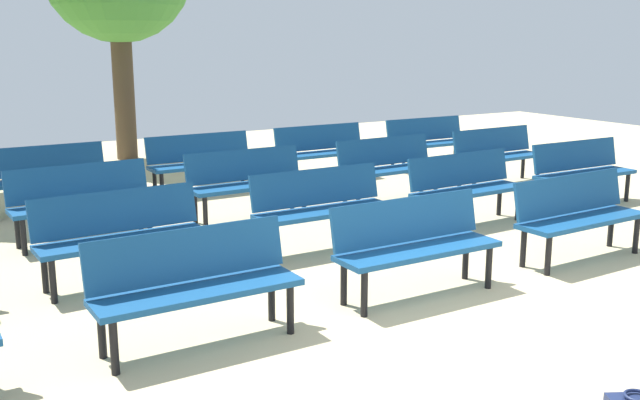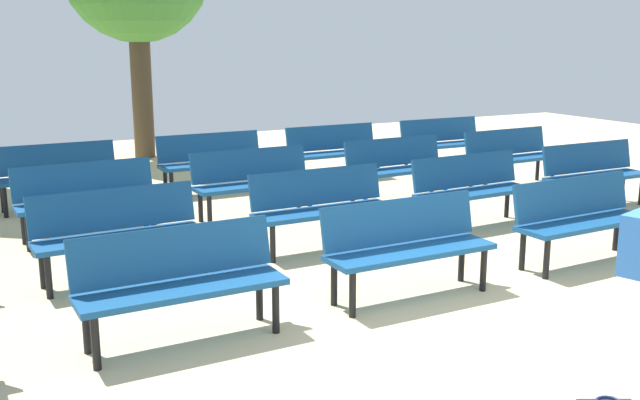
{
  "view_description": "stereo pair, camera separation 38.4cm",
  "coord_description": "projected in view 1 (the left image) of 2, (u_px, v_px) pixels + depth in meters",
  "views": [
    {
      "loc": [
        -4.05,
        -3.5,
        2.33
      ],
      "look_at": [
        0.0,
        3.29,
        0.55
      ],
      "focal_mm": 41.49,
      "sensor_mm": 36.0,
      "label": 1
    },
    {
      "loc": [
        -3.72,
        -3.69,
        2.33
      ],
      "look_at": [
        0.0,
        3.29,
        0.55
      ],
      "focal_mm": 41.49,
      "sensor_mm": 36.0,
      "label": 2
    }
  ],
  "objects": [
    {
      "name": "bench_r0_c1",
      "position": [
        194.0,
        280.0,
        5.62
      ],
      "size": [
        1.6,
        0.49,
        0.87
      ],
      "rotation": [
        0.0,
        0.0,
        0.01
      ],
      "color": "navy",
      "rests_on": "ground_plane"
    },
    {
      "name": "bench_r0_c3",
      "position": [
        578.0,
        212.0,
        7.75
      ],
      "size": [
        1.61,
        0.53,
        0.87
      ],
      "rotation": [
        0.0,
        0.0,
        0.03
      ],
      "color": "navy",
      "rests_on": "ground_plane"
    },
    {
      "name": "bench_r1_c1",
      "position": [
        121.0,
        231.0,
        6.99
      ],
      "size": [
        1.61,
        0.52,
        0.87
      ],
      "rotation": [
        0.0,
        0.0,
        0.03
      ],
      "color": "navy",
      "rests_on": "ground_plane"
    },
    {
      "name": "bench_r3_c3",
      "position": [
        322.0,
        149.0,
        12.03
      ],
      "size": [
        1.6,
        0.48,
        0.87
      ],
      "rotation": [
        0.0,
        0.0,
        0.0
      ],
      "color": "navy",
      "rests_on": "ground_plane"
    },
    {
      "name": "ground_plane",
      "position": [
        547.0,
        356.0,
        5.47
      ],
      "size": [
        25.8,
        25.8,
        0.0
      ],
      "primitive_type": "plane",
      "color": "#CCB789"
    },
    {
      "name": "bench_r3_c1",
      "position": [
        46.0,
        174.0,
        9.83
      ],
      "size": [
        1.6,
        0.49,
        0.87
      ],
      "rotation": [
        0.0,
        0.0,
        -0.0
      ],
      "color": "navy",
      "rests_on": "ground_plane"
    },
    {
      "name": "bench_r0_c2",
      "position": [
        414.0,
        241.0,
        6.67
      ],
      "size": [
        1.6,
        0.49,
        0.87
      ],
      "rotation": [
        0.0,
        0.0,
        -0.0
      ],
      "color": "navy",
      "rests_on": "ground_plane"
    },
    {
      "name": "bench_r2_c3",
      "position": [
        389.0,
        164.0,
        10.6
      ],
      "size": [
        1.62,
        0.53,
        0.87
      ],
      "rotation": [
        0.0,
        0.0,
        0.03
      ],
      "color": "navy",
      "rests_on": "ground_plane"
    },
    {
      "name": "bench_r1_c3",
      "position": [
        466.0,
        184.0,
        9.17
      ],
      "size": [
        1.62,
        0.54,
        0.87
      ],
      "rotation": [
        0.0,
        0.0,
        0.04
      ],
      "color": "navy",
      "rests_on": "ground_plane"
    },
    {
      "name": "bench_r2_c2",
      "position": [
        248.0,
        179.0,
        9.49
      ],
      "size": [
        1.61,
        0.51,
        0.87
      ],
      "rotation": [
        0.0,
        0.0,
        0.02
      ],
      "color": "navy",
      "rests_on": "ground_plane"
    },
    {
      "name": "bench_r3_c2",
      "position": [
        201.0,
        160.0,
        10.97
      ],
      "size": [
        1.6,
        0.49,
        0.87
      ],
      "rotation": [
        0.0,
        0.0,
        -0.01
      ],
      "color": "navy",
      "rests_on": "ground_plane"
    },
    {
      "name": "bench_r2_c1",
      "position": [
        82.0,
        198.0,
        8.4
      ],
      "size": [
        1.61,
        0.53,
        0.87
      ],
      "rotation": [
        0.0,
        0.0,
        0.03
      ],
      "color": "navy",
      "rests_on": "ground_plane"
    },
    {
      "name": "bench_r1_c4",
      "position": [
        581.0,
        168.0,
        10.26
      ],
      "size": [
        1.6,
        0.5,
        0.87
      ],
      "rotation": [
        0.0,
        0.0,
        -0.01
      ],
      "color": "navy",
      "rests_on": "ground_plane"
    },
    {
      "name": "bench_r1_c2",
      "position": [
        321.0,
        204.0,
        8.12
      ],
      "size": [
        1.6,
        0.49,
        0.87
      ],
      "rotation": [
        0.0,
        0.0,
        -0.0
      ],
      "color": "navy",
      "rests_on": "ground_plane"
    },
    {
      "name": "bench_r2_c4",
      "position": [
        497.0,
        152.0,
        11.66
      ],
      "size": [
        1.61,
        0.52,
        0.87
      ],
      "rotation": [
        0.0,
        0.0,
        0.03
      ],
      "color": "navy",
      "rests_on": "ground_plane"
    },
    {
      "name": "bench_r3_c4",
      "position": [
        428.0,
        139.0,
        13.07
      ],
      "size": [
        1.61,
        0.51,
        0.87
      ],
      "rotation": [
        0.0,
        0.0,
        -0.02
      ],
      "color": "navy",
      "rests_on": "ground_plane"
    }
  ]
}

